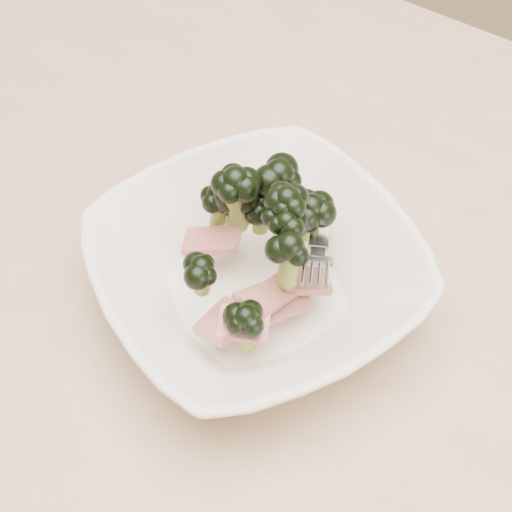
% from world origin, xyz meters
% --- Properties ---
extents(dining_table, '(1.20, 0.80, 0.75)m').
position_xyz_m(dining_table, '(0.00, 0.00, 0.65)').
color(dining_table, tan).
rests_on(dining_table, ground).
extents(broccoli_dish, '(0.33, 0.33, 0.12)m').
position_xyz_m(broccoli_dish, '(0.02, -0.05, 0.79)').
color(broccoli_dish, beige).
rests_on(broccoli_dish, dining_table).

